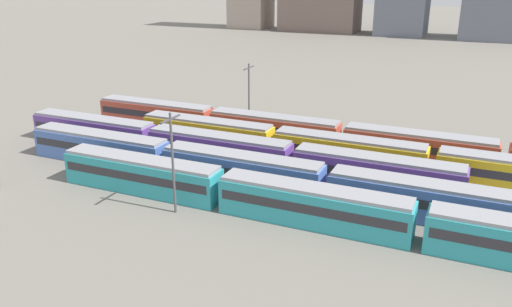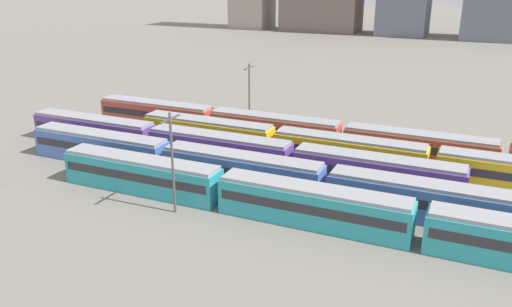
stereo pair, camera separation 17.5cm
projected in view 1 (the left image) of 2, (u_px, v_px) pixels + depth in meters
ground_plane at (177, 157)px, 64.98m from camera, size 600.00×600.00×0.00m
train_track_1 at (241, 170)px, 55.55m from camera, size 55.80×3.06×3.75m
train_track_2 at (219, 149)px, 62.09m from camera, size 55.80×3.06×3.75m
train_track_3 at (432, 164)px, 57.51m from camera, size 74.70×3.06×3.75m
train_track_4 at (504, 158)px, 59.22m from camera, size 112.50×3.06×3.75m
catenary_pole_0 at (173, 159)px, 48.48m from camera, size 0.24×3.20×9.99m
catenary_pole_1 at (249, 95)px, 72.98m from camera, size 0.24×3.20×9.93m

